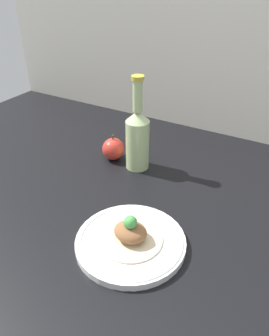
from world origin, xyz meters
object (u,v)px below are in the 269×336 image
plate (131,241)px  cider_bottle (137,136)px  apple (113,149)px  plated_food (130,233)px

plate → cider_bottle: (-15.18, 29.94, 9.43)cm
cider_bottle → apple: size_ratio=3.35×
plated_food → cider_bottle: bearing=116.9°
plated_food → apple: 38.75cm
plated_food → cider_bottle: 34.27cm
plate → cider_bottle: bearing=116.9°
cider_bottle → apple: (-9.01, 0.33, -6.91)cm
plated_food → apple: (-24.19, 30.27, -0.04)cm
plated_food → cider_bottle: cider_bottle is taller
cider_bottle → plated_food: bearing=-63.1°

